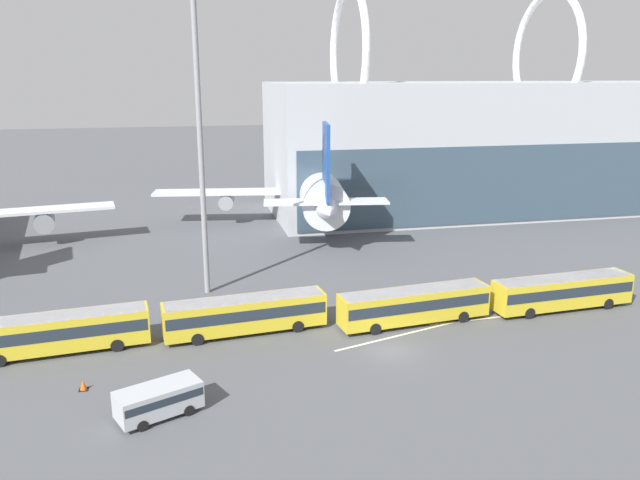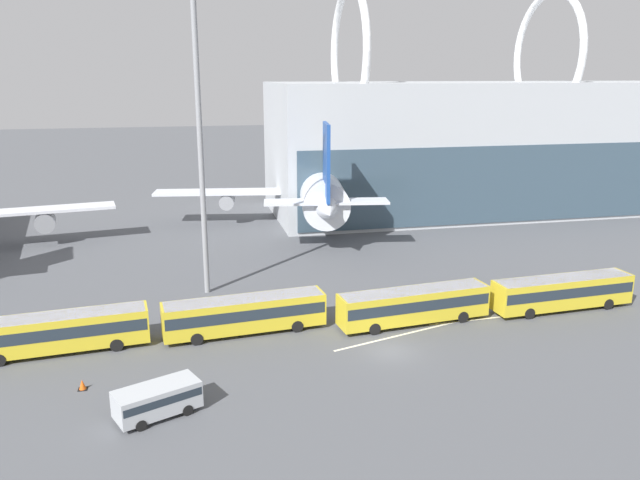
% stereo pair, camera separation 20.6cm
% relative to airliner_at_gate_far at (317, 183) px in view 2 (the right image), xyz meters
% --- Properties ---
extents(ground_plane, '(440.00, 440.00, 0.00)m').
position_rel_airliner_at_gate_far_xyz_m(ground_plane, '(-3.80, -44.43, -5.56)').
color(ground_plane, '#515459').
extents(terminal_building, '(116.13, 23.15, 33.05)m').
position_rel_airliner_at_gate_far_xyz_m(terminal_building, '(52.44, 2.99, 4.57)').
color(terminal_building, '#B2B7BC').
rests_on(terminal_building, ground_plane).
extents(airliner_at_gate_far, '(45.88, 44.27, 15.28)m').
position_rel_airliner_at_gate_far_xyz_m(airliner_at_gate_far, '(0.00, 0.00, 0.00)').
color(airliner_at_gate_far, silver).
rests_on(airliner_at_gate_far, ground_plane).
extents(airliner_parked_remote, '(36.71, 35.12, 15.45)m').
position_rel_airliner_at_gate_far_xyz_m(airliner_parked_remote, '(47.85, 9.51, -0.02)').
color(airliner_parked_remote, silver).
rests_on(airliner_parked_remote, ground_plane).
extents(shuttle_bus_0, '(13.47, 3.95, 3.02)m').
position_rel_airliner_at_gate_far_xyz_m(shuttle_bus_0, '(-28.62, -39.22, -3.77)').
color(shuttle_bus_0, gold).
rests_on(shuttle_bus_0, ground_plane).
extents(shuttle_bus_1, '(13.46, 3.86, 3.02)m').
position_rel_airliner_at_gate_far_xyz_m(shuttle_bus_1, '(-14.35, -38.56, -3.77)').
color(shuttle_bus_1, gold).
rests_on(shuttle_bus_1, ground_plane).
extents(shuttle_bus_2, '(13.47, 3.93, 3.02)m').
position_rel_airliner_at_gate_far_xyz_m(shuttle_bus_2, '(-0.09, -39.61, -3.77)').
color(shuttle_bus_2, gold).
rests_on(shuttle_bus_2, ground_plane).
extents(shuttle_bus_3, '(13.41, 3.42, 3.02)m').
position_rel_airliner_at_gate_far_xyz_m(shuttle_bus_3, '(14.17, -39.40, -3.77)').
color(shuttle_bus_3, gold).
rests_on(shuttle_bus_3, ground_plane).
extents(service_van_foreground, '(5.62, 4.08, 2.00)m').
position_rel_airliner_at_gate_far_xyz_m(service_van_foreground, '(-20.99, -50.31, -4.37)').
color(service_van_foreground, '#B2B7BC').
rests_on(service_van_foreground, ground_plane).
extents(floodlight_mast, '(2.62, 2.62, 29.45)m').
position_rel_airliner_at_gate_far_xyz_m(floodlight_mast, '(-16.99, -27.79, 14.23)').
color(floodlight_mast, gray).
rests_on(floodlight_mast, ground_plane).
extents(lane_stripe_0, '(11.40, 3.61, 0.01)m').
position_rel_airliner_at_gate_far_xyz_m(lane_stripe_0, '(-2.39, -41.89, -5.56)').
color(lane_stripe_0, silver).
rests_on(lane_stripe_0, ground_plane).
extents(lane_stripe_1, '(8.05, 2.10, 0.01)m').
position_rel_airliner_at_gate_far_xyz_m(lane_stripe_1, '(0.69, -36.13, -5.56)').
color(lane_stripe_1, silver).
rests_on(lane_stripe_1, ground_plane).
extents(lane_stripe_2, '(7.14, 0.57, 0.01)m').
position_rel_airliner_at_gate_far_xyz_m(lane_stripe_2, '(4.69, -40.06, -5.56)').
color(lane_stripe_2, silver).
rests_on(lane_stripe_2, ground_plane).
extents(traffic_cone_1, '(0.62, 0.62, 0.71)m').
position_rel_airliner_at_gate_far_xyz_m(traffic_cone_1, '(-26.11, -45.74, -5.22)').
color(traffic_cone_1, black).
rests_on(traffic_cone_1, ground_plane).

